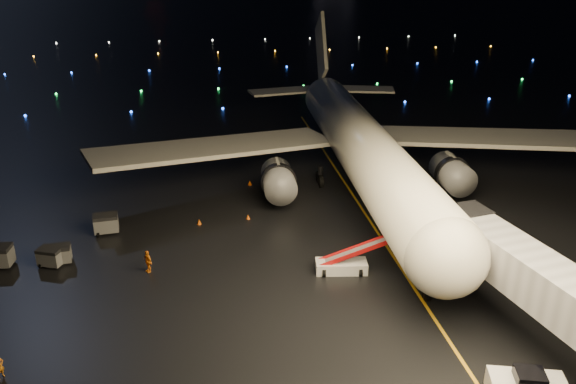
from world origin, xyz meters
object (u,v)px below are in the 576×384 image
object	(u,v)px
baggage_cart_1	(59,254)
airliner	(356,108)
crew_c	(148,261)
baggage_cart_2	(51,257)
belt_loader	(342,255)
baggage_cart_0	(106,224)

from	to	relation	value
baggage_cart_1	airliner	bearing A→B (deg)	20.76
airliner	crew_c	world-z (taller)	airliner
airliner	crew_c	bearing A→B (deg)	-138.27
baggage_cart_1	baggage_cart_2	distance (m)	0.70
baggage_cart_1	baggage_cart_2	size ratio (longest dim) A/B	0.99
crew_c	baggage_cart_1	distance (m)	7.95
belt_loader	baggage_cart_1	world-z (taller)	belt_loader
baggage_cart_1	crew_c	bearing A→B (deg)	-26.11
baggage_cart_0	baggage_cart_2	world-z (taller)	baggage_cart_0
belt_loader	baggage_cart_2	world-z (taller)	belt_loader
crew_c	baggage_cart_2	xyz separation A→B (m)	(-8.11, 2.19, -0.16)
baggage_cart_2	crew_c	bearing A→B (deg)	5.81
airliner	crew_c	size ratio (longest dim) A/B	30.47
crew_c	baggage_cart_1	size ratio (longest dim) A/B	1.03
airliner	baggage_cart_0	bearing A→B (deg)	-156.43
airliner	belt_loader	xyz separation A→B (m)	(-6.33, -20.59, -6.88)
airliner	crew_c	distance (m)	29.55
baggage_cart_1	baggage_cart_2	bearing A→B (deg)	-153.84
airliner	baggage_cart_2	distance (m)	34.98
belt_loader	baggage_cart_0	bearing A→B (deg)	160.28
belt_loader	baggage_cart_1	xyz separation A→B (m)	(-23.22, 4.90, -0.69)
airliner	belt_loader	distance (m)	22.61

